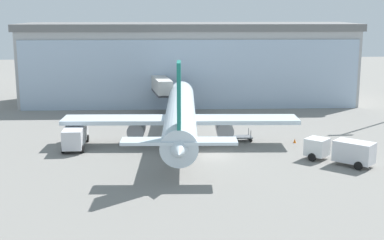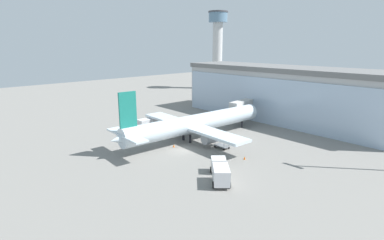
% 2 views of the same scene
% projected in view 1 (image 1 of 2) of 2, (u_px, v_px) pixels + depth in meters
% --- Properties ---
extents(ground, '(240.00, 240.00, 0.00)m').
position_uv_depth(ground, '(214.00, 155.00, 60.45)').
color(ground, gray).
extents(terminal_building, '(58.08, 17.29, 13.81)m').
position_uv_depth(terminal_building, '(189.00, 63.00, 93.75)').
color(terminal_building, '#AAAAAA').
rests_on(terminal_building, ground).
extents(jet_bridge, '(3.49, 11.25, 5.69)m').
position_uv_depth(jet_bridge, '(160.00, 86.00, 84.50)').
color(jet_bridge, beige).
rests_on(jet_bridge, ground).
extents(airplane, '(28.72, 37.85, 11.47)m').
position_uv_depth(airplane, '(181.00, 115.00, 65.78)').
color(airplane, silver).
rests_on(airplane, ground).
extents(catering_truck, '(2.55, 7.32, 2.65)m').
position_uv_depth(catering_truck, '(75.00, 136.00, 63.46)').
color(catering_truck, silver).
rests_on(catering_truck, ground).
extents(fuel_truck, '(6.79, 6.64, 2.65)m').
position_uv_depth(fuel_truck, '(342.00, 150.00, 56.94)').
color(fuel_truck, silver).
rests_on(fuel_truck, ground).
extents(baggage_cart, '(2.81, 1.62, 1.50)m').
position_uv_depth(baggage_cart, '(241.00, 137.00, 66.93)').
color(baggage_cart, slate).
rests_on(baggage_cart, ground).
extents(safety_cone_nose, '(0.36, 0.36, 0.55)m').
position_uv_depth(safety_cone_nose, '(191.00, 153.00, 60.34)').
color(safety_cone_nose, orange).
rests_on(safety_cone_nose, ground).
extents(safety_cone_wingtip, '(0.36, 0.36, 0.55)m').
position_uv_depth(safety_cone_wingtip, '(295.00, 141.00, 66.00)').
color(safety_cone_wingtip, orange).
rests_on(safety_cone_wingtip, ground).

